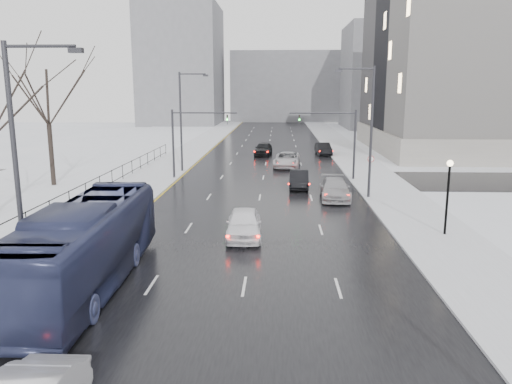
# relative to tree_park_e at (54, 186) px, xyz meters

# --- Properties ---
(road) EXTENTS (16.00, 150.00, 0.04)m
(road) POSITION_rel_tree_park_e_xyz_m (18.20, 16.00, 0.02)
(road) COLOR black
(road) RESTS_ON ground
(cross_road) EXTENTS (130.00, 10.00, 0.04)m
(cross_road) POSITION_rel_tree_park_e_xyz_m (18.20, 4.00, 0.02)
(cross_road) COLOR black
(cross_road) RESTS_ON ground
(sidewalk_left) EXTENTS (5.00, 150.00, 0.16)m
(sidewalk_left) POSITION_rel_tree_park_e_xyz_m (7.70, 16.00, 0.08)
(sidewalk_left) COLOR silver
(sidewalk_left) RESTS_ON ground
(sidewalk_right) EXTENTS (5.00, 150.00, 0.16)m
(sidewalk_right) POSITION_rel_tree_park_e_xyz_m (28.70, 16.00, 0.08)
(sidewalk_right) COLOR silver
(sidewalk_right) RESTS_ON ground
(park_strip) EXTENTS (14.00, 150.00, 0.12)m
(park_strip) POSITION_rel_tree_park_e_xyz_m (-1.80, 16.00, 0.06)
(park_strip) COLOR white
(park_strip) RESTS_ON ground
(tree_park_e) EXTENTS (9.45, 9.45, 13.50)m
(tree_park_e) POSITION_rel_tree_park_e_xyz_m (0.00, 0.00, 0.00)
(tree_park_e) COLOR black
(tree_park_e) RESTS_ON ground
(iron_fence) EXTENTS (0.06, 70.00, 1.30)m
(iron_fence) POSITION_rel_tree_park_e_xyz_m (5.20, -14.00, 0.91)
(iron_fence) COLOR black
(iron_fence) RESTS_ON sidewalk_left
(streetlight_r_mid) EXTENTS (2.95, 0.25, 10.00)m
(streetlight_r_mid) POSITION_rel_tree_park_e_xyz_m (26.37, -4.00, 5.62)
(streetlight_r_mid) COLOR #2D2D33
(streetlight_r_mid) RESTS_ON ground
(streetlight_l_near) EXTENTS (2.95, 0.25, 10.00)m
(streetlight_l_near) POSITION_rel_tree_park_e_xyz_m (10.03, -24.00, 5.62)
(streetlight_l_near) COLOR #2D2D33
(streetlight_l_near) RESTS_ON ground
(streetlight_l_far) EXTENTS (2.95, 0.25, 10.00)m
(streetlight_l_far) POSITION_rel_tree_park_e_xyz_m (10.03, 8.00, 5.62)
(streetlight_l_far) COLOR #2D2D33
(streetlight_l_far) RESTS_ON ground
(lamppost_r_mid) EXTENTS (0.36, 0.36, 4.28)m
(lamppost_r_mid) POSITION_rel_tree_park_e_xyz_m (29.20, -14.00, 2.94)
(lamppost_r_mid) COLOR black
(lamppost_r_mid) RESTS_ON sidewalk_right
(mast_signal_right) EXTENTS (6.10, 0.33, 6.50)m
(mast_signal_right) POSITION_rel_tree_park_e_xyz_m (25.53, 4.00, 4.11)
(mast_signal_right) COLOR #2D2D33
(mast_signal_right) RESTS_ON ground
(mast_signal_left) EXTENTS (6.10, 0.33, 6.50)m
(mast_signal_left) POSITION_rel_tree_park_e_xyz_m (10.87, 4.00, 4.11)
(mast_signal_left) COLOR #2D2D33
(mast_signal_left) RESTS_ON ground
(no_uturn_sign) EXTENTS (0.60, 0.06, 2.70)m
(no_uturn_sign) POSITION_rel_tree_park_e_xyz_m (27.40, 0.00, 2.30)
(no_uturn_sign) COLOR #2D2D33
(no_uturn_sign) RESTS_ON sidewalk_right
(bldg_far_right) EXTENTS (24.00, 20.00, 22.00)m
(bldg_far_right) POSITION_rel_tree_park_e_xyz_m (46.20, 71.00, 11.00)
(bldg_far_right) COLOR slate
(bldg_far_right) RESTS_ON ground
(bldg_far_left) EXTENTS (18.00, 22.00, 28.00)m
(bldg_far_left) POSITION_rel_tree_park_e_xyz_m (-3.80, 81.00, 14.00)
(bldg_far_left) COLOR slate
(bldg_far_left) RESTS_ON ground
(bldg_far_center) EXTENTS (30.00, 18.00, 18.00)m
(bldg_far_center) POSITION_rel_tree_park_e_xyz_m (22.20, 96.00, 9.00)
(bldg_far_center) COLOR slate
(bldg_far_center) RESTS_ON ground
(bus) EXTENTS (3.42, 13.12, 3.63)m
(bus) POSITION_rel_tree_park_e_xyz_m (11.52, -22.30, 1.86)
(bus) COLOR navy
(bus) RESTS_ON road
(sedan_center_near) EXTENTS (2.16, 4.91, 1.65)m
(sedan_center_near) POSITION_rel_tree_park_e_xyz_m (17.70, -14.81, 0.86)
(sedan_center_near) COLOR white
(sedan_center_near) RESTS_ON road
(sedan_right_near) EXTENTS (1.74, 4.61, 1.50)m
(sedan_right_near) POSITION_rel_tree_park_e_xyz_m (21.39, -0.14, 0.79)
(sedan_right_near) COLOR black
(sedan_right_near) RESTS_ON road
(sedan_right_cross) EXTENTS (3.17, 6.05, 1.63)m
(sedan_right_cross) POSITION_rel_tree_park_e_xyz_m (20.54, 11.58, 0.85)
(sedan_right_cross) COLOR #BCBDC2
(sedan_right_cross) RESTS_ON road
(sedan_right_far) EXTENTS (2.40, 5.48, 1.57)m
(sedan_right_far) POSITION_rel_tree_park_e_xyz_m (23.97, -4.28, 0.82)
(sedan_right_far) COLOR #9E9DA1
(sedan_right_far) RESTS_ON road
(sedan_center_far) EXTENTS (2.45, 5.13, 1.69)m
(sedan_center_far) POSITION_rel_tree_park_e_xyz_m (17.70, 21.37, 0.89)
(sedan_center_far) COLOR black
(sedan_center_far) RESTS_ON road
(sedan_right_distant) EXTENTS (2.02, 4.80, 1.54)m
(sedan_right_distant) POSITION_rel_tree_park_e_xyz_m (25.40, 22.17, 0.81)
(sedan_right_distant) COLOR black
(sedan_right_distant) RESTS_ON road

